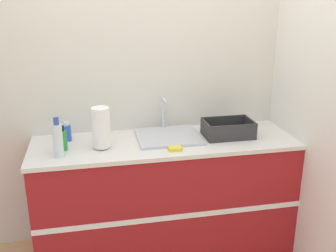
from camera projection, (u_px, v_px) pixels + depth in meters
wall_back at (157, 76)px, 3.01m from camera, size 4.30×0.06×2.60m
wall_right at (295, 80)px, 2.90m from camera, size 0.06×2.58×2.60m
counter_cabinet at (166, 195)px, 2.99m from camera, size 1.92×0.61×0.89m
sink at (168, 135)px, 2.90m from camera, size 0.46×0.41×0.26m
paper_towel_roll at (101, 128)px, 2.66m from camera, size 0.12×0.12×0.29m
dish_rack at (228, 131)px, 2.92m from camera, size 0.36×0.24×0.12m
bottle_clear at (58, 139)px, 2.54m from camera, size 0.06×0.06×0.27m
bottle_green at (62, 140)px, 2.65m from camera, size 0.06×0.06×0.17m
bottle_blue at (67, 132)px, 2.83m from camera, size 0.06×0.06×0.14m
sponge at (175, 149)px, 2.67m from camera, size 0.09×0.06×0.02m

